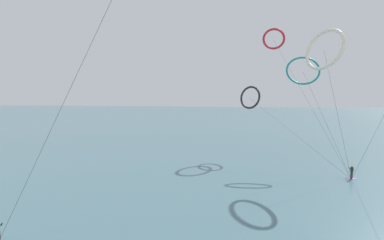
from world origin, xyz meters
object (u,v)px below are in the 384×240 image
(kite_charcoal, at_px, (250,98))
(kite_crimson, at_px, (274,39))
(kite_ivory, at_px, (324,50))
(surfer_violet, at_px, (352,173))
(kite_teal, at_px, (303,71))

(kite_charcoal, bearing_deg, kite_crimson, 95.94)
(kite_ivory, bearing_deg, kite_charcoal, -172.19)
(kite_charcoal, relative_size, kite_ivory, 0.71)
(kite_charcoal, xyz_separation_m, kite_ivory, (8.60, -8.99, 6.35))
(surfer_violet, xyz_separation_m, kite_crimson, (-6.90, 19.20, 19.89))
(kite_teal, relative_size, kite_charcoal, 1.20)
(kite_crimson, height_order, kite_ivory, kite_crimson)
(kite_charcoal, bearing_deg, kite_ivory, -8.08)
(surfer_violet, bearing_deg, kite_crimson, -110.27)
(kite_ivory, bearing_deg, kite_teal, 157.26)
(surfer_violet, bearing_deg, kite_teal, -102.20)
(surfer_violet, distance_m, kite_teal, 15.96)
(surfer_violet, distance_m, kite_charcoal, 18.82)
(kite_charcoal, distance_m, kite_ivory, 13.97)
(kite_teal, relative_size, kite_ivory, 0.85)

